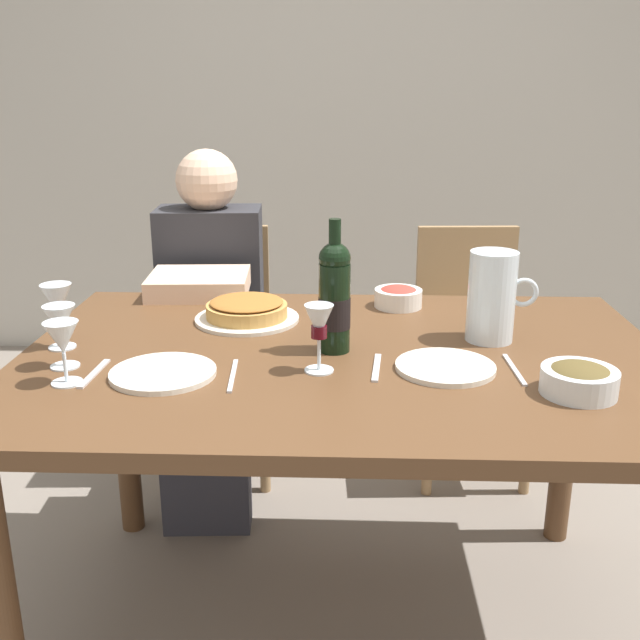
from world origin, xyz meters
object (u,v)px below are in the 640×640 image
object	(u,v)px
wine_bottle	(334,297)
olive_bowl	(579,379)
dinner_plate_right_setting	(445,367)
chair_left	(219,333)
baked_tart	(247,311)
water_pitcher	(492,302)
wine_glass_left_diner	(62,340)
wine_glass_spare	(57,303)
wine_glass_right_diner	(319,326)
salad_bowl	(398,296)
dinner_plate_left_setting	(163,373)
wine_glass_centre	(60,323)
diner_left	(209,322)
dining_table	(343,390)
chair_right	(468,334)

from	to	relation	value
wine_bottle	olive_bowl	world-z (taller)	wine_bottle
dinner_plate_right_setting	chair_left	size ratio (longest dim) A/B	0.25
wine_bottle	baked_tart	world-z (taller)	wine_bottle
wine_bottle	water_pitcher	world-z (taller)	wine_bottle
wine_glass_left_diner	wine_glass_spare	distance (m)	0.23
wine_bottle	wine_glass_right_diner	size ratio (longest dim) A/B	2.07
salad_bowl	dinner_plate_left_setting	bearing A→B (deg)	-135.17
dinner_plate_left_setting	wine_glass_left_diner	bearing A→B (deg)	-165.09
baked_tart	wine_glass_centre	world-z (taller)	wine_glass_centre
wine_glass_centre	diner_left	bearing A→B (deg)	77.48
baked_tart	wine_glass_left_diner	world-z (taller)	wine_glass_left_diner
water_pitcher	dinner_plate_left_setting	xyz separation A→B (m)	(-0.74, -0.26, -0.09)
dinner_plate_left_setting	diner_left	size ratio (longest dim) A/B	0.20
wine_glass_spare	wine_glass_right_diner	bearing A→B (deg)	-11.54
dining_table	wine_glass_right_diner	xyz separation A→B (m)	(-0.05, -0.11, 0.20)
dinner_plate_right_setting	olive_bowl	bearing A→B (deg)	-26.01
diner_left	chair_right	bearing A→B (deg)	-167.18
dining_table	chair_right	distance (m)	1.04
salad_bowl	olive_bowl	bearing A→B (deg)	-61.47
olive_bowl	wine_glass_spare	distance (m)	1.17
dining_table	diner_left	distance (m)	0.80
baked_tart	wine_glass_centre	size ratio (longest dim) A/B	1.93
baked_tart	diner_left	bearing A→B (deg)	113.89
baked_tart	wine_glass_centre	xyz separation A→B (m)	(-0.36, -0.35, 0.07)
wine_bottle	wine_glass_centre	size ratio (longest dim) A/B	2.19
wine_glass_right_diner	chair_right	bearing A→B (deg)	64.28
chair_left	diner_left	xyz separation A→B (m)	(0.01, -0.24, 0.12)
water_pitcher	chair_left	size ratio (longest dim) A/B	0.25
wine_glass_right_diner	diner_left	xyz separation A→B (m)	(-0.39, 0.77, -0.25)
wine_glass_right_diner	chair_left	size ratio (longest dim) A/B	0.17
wine_bottle	chair_left	world-z (taller)	wine_bottle
dining_table	olive_bowl	world-z (taller)	olive_bowl
wine_glass_spare	dinner_plate_left_setting	world-z (taller)	wine_glass_spare
baked_tart	wine_glass_left_diner	xyz separation A→B (m)	(-0.32, -0.44, 0.07)
wine_glass_left_diner	wine_glass_spare	size ratio (longest dim) A/B	0.87
chair_right	wine_bottle	bearing A→B (deg)	59.40
dining_table	wine_glass_left_diner	xyz separation A→B (m)	(-0.58, -0.20, 0.19)
wine_bottle	olive_bowl	distance (m)	0.56
water_pitcher	baked_tart	bearing A→B (deg)	167.94
chair_right	water_pitcher	bearing A→B (deg)	80.40
dinner_plate_left_setting	chair_right	world-z (taller)	chair_right
wine_glass_spare	chair_right	bearing A→B (deg)	39.23
salad_bowl	dinner_plate_right_setting	bearing A→B (deg)	-81.19
baked_tart	wine_glass_left_diner	distance (m)	0.55
wine_bottle	salad_bowl	distance (m)	0.41
baked_tart	water_pitcher	bearing A→B (deg)	-12.06
olive_bowl	wine_glass_centre	world-z (taller)	wine_glass_centre
water_pitcher	dinner_plate_right_setting	world-z (taller)	water_pitcher
dining_table	olive_bowl	distance (m)	0.54
dining_table	chair_right	xyz separation A→B (m)	(0.45, 0.92, -0.17)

